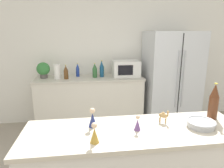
{
  "coord_description": "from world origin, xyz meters",
  "views": [
    {
      "loc": [
        -0.46,
        -1.11,
        1.7
      ],
      "look_at": [
        -0.13,
        1.38,
        1.06
      ],
      "focal_mm": 32.0,
      "sensor_mm": 36.0,
      "label": 1
    }
  ],
  "objects": [
    {
      "name": "back_counter",
      "position": [
        -0.4,
        2.4,
        0.47
      ],
      "size": [
        1.9,
        0.63,
        0.94
      ],
      "color": "silver",
      "rests_on": "ground_plane"
    },
    {
      "name": "back_bottle_3",
      "position": [
        -0.17,
        2.49,
        1.06
      ],
      "size": [
        0.08,
        0.08,
        0.27
      ],
      "color": "#2D6033",
      "rests_on": "back_counter"
    },
    {
      "name": "wise_man_figurine_crimson",
      "position": [
        -0.42,
        0.46,
        1.0
      ],
      "size": [
        0.07,
        0.07,
        0.17
      ],
      "color": "navy",
      "rests_on": "bar_counter"
    },
    {
      "name": "back_bottle_1",
      "position": [
        -0.61,
        2.49,
        1.05
      ],
      "size": [
        0.06,
        0.06,
        0.24
      ],
      "color": "navy",
      "rests_on": "back_counter"
    },
    {
      "name": "back_bottle_2",
      "position": [
        -0.3,
        2.37,
        1.06
      ],
      "size": [
        0.08,
        0.08,
        0.25
      ],
      "color": "#2D6033",
      "rests_on": "back_counter"
    },
    {
      "name": "wall_back",
      "position": [
        0.0,
        2.73,
        1.27
      ],
      "size": [
        8.0,
        0.06,
        2.55
      ],
      "color": "white",
      "rests_on": "ground_plane"
    },
    {
      "name": "wise_man_figurine_purple",
      "position": [
        -0.06,
        0.35,
        0.98
      ],
      "size": [
        0.06,
        0.06,
        0.13
      ],
      "color": "#6B4784",
      "rests_on": "bar_counter"
    },
    {
      "name": "camel_figurine",
      "position": [
        0.21,
        0.46,
        0.99
      ],
      "size": [
        0.09,
        0.08,
        0.12
      ],
      "color": "tan",
      "rests_on": "bar_counter"
    },
    {
      "name": "microwave",
      "position": [
        0.26,
        2.42,
        1.08
      ],
      "size": [
        0.48,
        0.37,
        0.28
      ],
      "color": "white",
      "rests_on": "back_counter"
    },
    {
      "name": "wise_man_figurine_blue",
      "position": [
        -0.41,
        0.2,
        0.99
      ],
      "size": [
        0.07,
        0.07,
        0.16
      ],
      "color": "#B28933",
      "rests_on": "bar_counter"
    },
    {
      "name": "back_bottle_0",
      "position": [
        -0.8,
        2.31,
        1.05
      ],
      "size": [
        0.08,
        0.08,
        0.24
      ],
      "color": "brown",
      "rests_on": "back_counter"
    },
    {
      "name": "fruit_bowl",
      "position": [
        0.5,
        0.33,
        0.96
      ],
      "size": [
        0.24,
        0.24,
        0.06
      ],
      "color": "#B7BABF",
      "rests_on": "bar_counter"
    },
    {
      "name": "refrigerator",
      "position": [
        1.09,
        2.31,
        0.87
      ],
      "size": [
        0.93,
        0.77,
        1.73
      ],
      "color": "silver",
      "rests_on": "ground_plane"
    },
    {
      "name": "paper_towel_roll",
      "position": [
        -0.95,
        2.34,
        1.06
      ],
      "size": [
        0.11,
        0.11,
        0.25
      ],
      "color": "white",
      "rests_on": "back_counter"
    },
    {
      "name": "potted_plant",
      "position": [
        -1.19,
        2.43,
        1.09
      ],
      "size": [
        0.23,
        0.23,
        0.28
      ],
      "color": "#595451",
      "rests_on": "back_counter"
    },
    {
      "name": "back_bottle_4",
      "position": [
        -0.18,
        2.4,
        1.08
      ],
      "size": [
        0.07,
        0.07,
        0.3
      ],
      "color": "navy",
      "rests_on": "back_counter"
    },
    {
      "name": "wine_bottle",
      "position": [
        0.7,
        0.49,
        1.09
      ],
      "size": [
        0.09,
        0.09,
        0.34
      ],
      "color": "#562D19",
      "rests_on": "bar_counter"
    }
  ]
}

